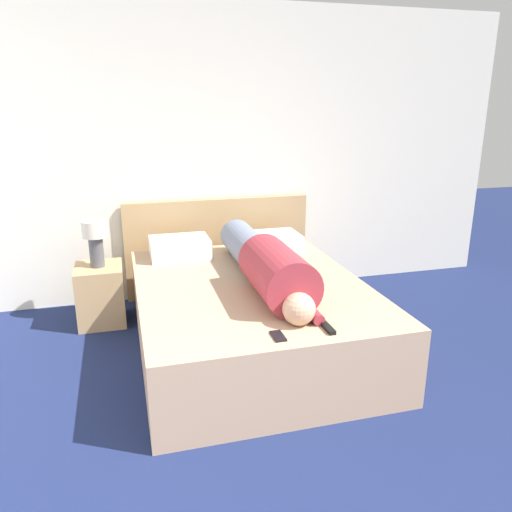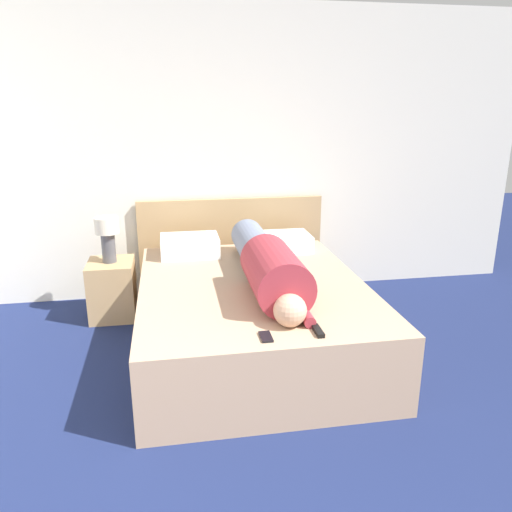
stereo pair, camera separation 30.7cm
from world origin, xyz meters
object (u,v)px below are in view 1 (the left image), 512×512
(bed, at_px, (250,316))
(table_lamp, at_px, (95,238))
(nightstand, at_px, (101,294))
(pillow_near_headboard, at_px, (180,248))
(person_lying, at_px, (266,264))
(pillow_second, at_px, (272,242))
(tv_remote, at_px, (328,328))
(cell_phone, at_px, (278,336))

(bed, bearing_deg, table_lamp, 144.20)
(nightstand, distance_m, pillow_near_headboard, 0.76)
(person_lying, relative_size, pillow_second, 3.68)
(bed, bearing_deg, tv_remote, -75.14)
(person_lying, bearing_deg, pillow_second, 69.63)
(bed, distance_m, person_lying, 0.43)
(bed, bearing_deg, nightstand, 144.20)
(person_lying, relative_size, tv_remote, 11.33)
(table_lamp, xyz_separation_m, person_lying, (1.17, -0.84, -0.06))
(table_lamp, relative_size, tv_remote, 2.54)
(pillow_near_headboard, distance_m, cell_phone, 1.69)
(nightstand, relative_size, pillow_near_headboard, 1.01)
(table_lamp, height_order, pillow_near_headboard, table_lamp)
(nightstand, xyz_separation_m, table_lamp, (0.00, -0.00, 0.49))
(nightstand, height_order, pillow_near_headboard, pillow_near_headboard)
(person_lying, xyz_separation_m, tv_remote, (0.14, -0.80, -0.15))
(nightstand, height_order, pillow_second, pillow_second)
(bed, relative_size, table_lamp, 5.41)
(table_lamp, distance_m, pillow_near_headboard, 0.68)
(bed, height_order, pillow_second, pillow_second)
(bed, bearing_deg, pillow_near_headboard, 117.87)
(cell_phone, bearing_deg, table_lamp, 121.24)
(nightstand, relative_size, person_lying, 0.29)
(bed, relative_size, pillow_second, 4.47)
(nightstand, distance_m, tv_remote, 2.12)
(cell_phone, bearing_deg, bed, 85.32)
(pillow_near_headboard, bearing_deg, table_lamp, 179.75)
(pillow_second, bearing_deg, pillow_near_headboard, 180.00)
(tv_remote, distance_m, cell_phone, 0.30)
(table_lamp, height_order, person_lying, person_lying)
(nightstand, xyz_separation_m, person_lying, (1.17, -0.84, 0.43))
(nightstand, distance_m, person_lying, 1.51)
(table_lamp, bearing_deg, tv_remote, -51.52)
(pillow_near_headboard, height_order, pillow_second, pillow_near_headboard)
(person_lying, bearing_deg, nightstand, 144.35)
(table_lamp, height_order, tv_remote, table_lamp)
(pillow_near_headboard, bearing_deg, person_lying, -58.95)
(person_lying, xyz_separation_m, pillow_near_headboard, (-0.50, 0.84, -0.08))
(nightstand, bearing_deg, bed, -35.80)
(pillow_near_headboard, height_order, cell_phone, pillow_near_headboard)
(bed, relative_size, nightstand, 4.23)
(bed, xyz_separation_m, nightstand, (-1.08, 0.78, -0.01))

